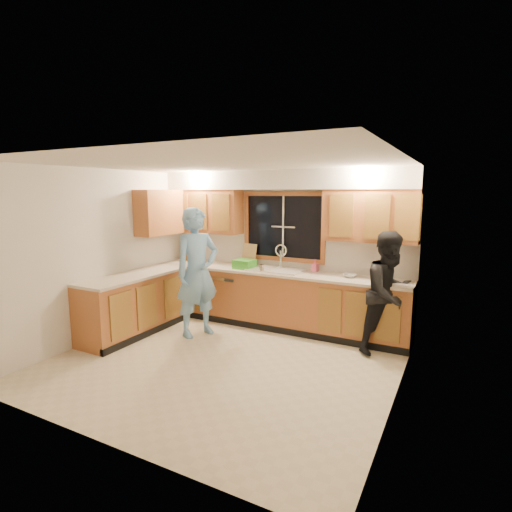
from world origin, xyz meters
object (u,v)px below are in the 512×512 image
at_px(stove, 107,314).
at_px(dish_crate, 244,264).
at_px(knife_block, 187,255).
at_px(bowl, 350,275).
at_px(dishwasher, 230,295).
at_px(man, 197,272).
at_px(woman, 390,293).
at_px(sink, 276,274).
at_px(soap_bottle, 315,266).

distance_m(stove, dish_crate, 2.23).
relative_size(knife_block, dish_crate, 0.65).
xyz_separation_m(stove, bowl, (2.98, 1.87, 0.50)).
relative_size(dishwasher, man, 0.42).
distance_m(stove, man, 1.40).
bearing_deg(knife_block, woman, -9.02).
bearing_deg(bowl, man, -155.31).
xyz_separation_m(sink, dish_crate, (-0.54, -0.07, 0.13)).
relative_size(dish_crate, soap_bottle, 1.57).
height_order(stove, man, man).
distance_m(stove, soap_bottle, 3.18).
distance_m(man, woman, 2.76).
bearing_deg(sink, bowl, 2.22).
distance_m(dishwasher, woman, 2.71).
bearing_deg(sink, dish_crate, -172.78).
bearing_deg(woman, sink, 117.70).
distance_m(sink, stove, 2.60).
xyz_separation_m(stove, man, (0.92, 0.92, 0.52)).
height_order(soap_bottle, bowl, soap_bottle).
xyz_separation_m(knife_block, soap_bottle, (2.44, 0.08, -0.00)).
distance_m(man, dish_crate, 0.90).
xyz_separation_m(woman, soap_bottle, (-1.22, 0.48, 0.19)).
distance_m(woman, bowl, 0.72).
bearing_deg(knife_block, man, -49.02).
height_order(sink, dish_crate, sink).
distance_m(woman, dish_crate, 2.36).
xyz_separation_m(man, dish_crate, (0.35, 0.83, 0.02)).
bearing_deg(woman, soap_bottle, 105.25).
bearing_deg(man, soap_bottle, -29.26).
bearing_deg(dishwasher, sink, 0.99).
height_order(stove, knife_block, knife_block).
bearing_deg(stove, woman, 22.98).
bearing_deg(woman, man, 139.66).
distance_m(woman, knife_block, 3.69).
relative_size(dishwasher, bowl, 3.97).
bearing_deg(dishwasher, woman, -5.99).
height_order(sink, dishwasher, sink).
height_order(dishwasher, bowl, bowl).
height_order(man, dish_crate, man).
xyz_separation_m(sink, woman, (1.81, -0.29, -0.04)).
bearing_deg(sink, knife_block, 176.60).
bearing_deg(soap_bottle, stove, -139.86).
relative_size(stove, woman, 0.54).
bearing_deg(man, bowl, -41.17).
xyz_separation_m(man, woman, (2.69, 0.61, -0.14)).
xyz_separation_m(stove, soap_bottle, (2.39, 2.02, 0.57)).
distance_m(sink, woman, 1.83).
bearing_deg(woman, knife_block, 120.62).
height_order(dishwasher, man, man).
xyz_separation_m(man, bowl, (2.06, 0.95, -0.02)).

